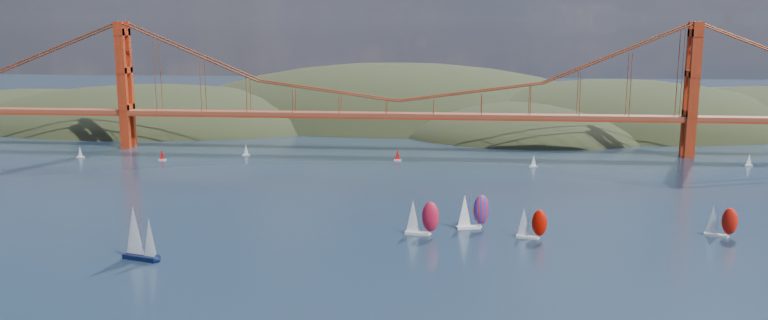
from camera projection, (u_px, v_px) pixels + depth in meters
The scene contains 14 objects.
ground at pixel (328, 312), 145.09m from camera, with size 1200.00×1200.00×0.00m, color black.
headlands at pixel (492, 144), 415.48m from camera, with size 725.00×225.00×96.00m.
bridge at pixel (394, 76), 315.37m from camera, with size 552.00×12.00×55.00m.
sloop_navy at pixel (139, 234), 175.96m from camera, with size 9.67×6.66×14.33m.
racer_0 at pixel (421, 217), 196.36m from camera, with size 9.14×4.23×10.33m.
racer_1 at pixel (531, 223), 193.13m from camera, with size 7.99×4.39×8.95m.
racer_2 at pixel (721, 221), 194.78m from camera, with size 8.15×5.57×9.12m.
racer_rwb at pixel (473, 211), 202.41m from camera, with size 9.35×5.41×10.48m.
distant_boat_1 at pixel (80, 152), 306.99m from camera, with size 3.00×2.00×4.70m.
distant_boat_2 at pixel (162, 154), 301.19m from camera, with size 3.00×2.00×4.70m.
distant_boat_3 at pixel (246, 150), 311.86m from camera, with size 3.00×2.00×4.70m.
distant_boat_4 at pixel (749, 160), 289.75m from camera, with size 3.00×2.00×4.70m.
distant_boat_8 at pixel (534, 161), 287.10m from camera, with size 3.00×2.00×4.70m.
distant_boat_9 at pixel (398, 155), 300.55m from camera, with size 3.00×2.00×4.70m.
Camera 1 is at (23.75, -135.45, 56.00)m, focal length 35.00 mm.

